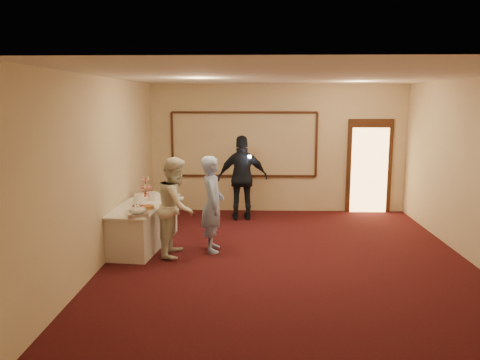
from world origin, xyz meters
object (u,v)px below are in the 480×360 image
Objects in this scene: plate_stack_a at (139,199)px; man at (212,204)px; guest at (243,178)px; buffet_table at (143,225)px; plate_stack_b at (154,196)px; pavlova_tray at (138,211)px; woman at (176,206)px; tart at (147,208)px; cupcake_stand at (146,188)px.

man reaches higher than plate_stack_a.
man is at bearing 71.43° from guest.
man is (1.30, -0.27, 0.46)m from buffet_table.
pavlova_tray is at bearing -90.29° from plate_stack_b.
buffet_table is 1.30× the size of woman.
guest is (1.08, 2.44, 0.09)m from woman.
pavlova_tray is 0.47m from tart.
cupcake_stand is (-0.24, 1.65, 0.07)m from pavlova_tray.
plate_stack_b is 0.74m from tart.
man is at bearing 26.27° from pavlova_tray.
plate_stack_a is (0.03, -0.70, -0.06)m from cupcake_stand.
guest is at bearing -21.19° from woman.
plate_stack_a reaches higher than plate_stack_b.
pavlova_tray is 2.65× the size of plate_stack_b.
plate_stack_b is at bearing 89.71° from pavlova_tray.
plate_stack_a is at bearing -87.43° from cupcake_stand.
pavlova_tray is at bearing 125.02° from woman.
guest is (1.78, 1.95, 0.55)m from buffet_table.
pavlova_tray is 1.17× the size of cupcake_stand.
pavlova_tray is 2.47× the size of plate_stack_a.
cupcake_stand is at bearing 119.35° from plate_stack_b.
guest is (1.65, 2.80, 0.10)m from pavlova_tray.
plate_stack_b is at bearing 69.11° from buffet_table.
pavlova_tray is 1.20m from plate_stack_b.
plate_stack_b reaches higher than buffet_table.
plate_stack_a is at bearing 129.56° from buffet_table.
guest is at bearing 44.94° from plate_stack_a.
woman reaches higher than plate_stack_a.
man is (1.41, -1.07, -0.07)m from cupcake_stand.
plate_stack_b is 0.11× the size of woman.
woman reaches higher than tart.
pavlova_tray reaches higher than buffet_table.
plate_stack_b is at bearing 92.65° from tart.
guest reaches higher than woman.
tart is 1.14m from man.
plate_stack_b is 0.61× the size of tart.
cupcake_stand is 1.39× the size of tart.
pavlova_tray is (0.13, -0.85, 0.45)m from buffet_table.
woman is (0.81, -1.29, -0.07)m from cupcake_stand.
woman is at bearing -56.36° from plate_stack_b.
cupcake_stand is 2.26× the size of plate_stack_b.
plate_stack_a is 0.98m from woman.
woman reaches higher than cupcake_stand.
buffet_table is at bearing 41.22° from guest.
woman is (0.78, -0.59, -0.01)m from plate_stack_a.
man reaches higher than cupcake_stand.
pavlova_tray is at bearing -81.64° from cupcake_stand.
plate_stack_b reaches higher than tart.
plate_stack_a reaches higher than tart.
man is (1.38, -0.37, -0.01)m from plate_stack_a.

